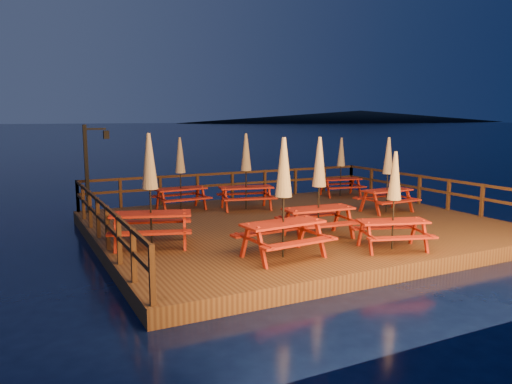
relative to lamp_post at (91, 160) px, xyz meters
The scene contains 14 objects.
ground 7.39m from the lamp_post, 40.16° to the right, with size 500.00×500.00×0.00m, color black.
deck 7.33m from the lamp_post, 40.16° to the right, with size 12.00×10.00×0.40m, color #452916.
deck_piles 7.48m from the lamp_post, 40.16° to the right, with size 11.44×9.44×1.40m.
railing 6.15m from the lamp_post, 27.22° to the right, with size 11.80×9.75×1.10m.
lamp_post is the anchor object (origin of this frame).
headland_right 295.09m from the lamp_post, 49.82° to the left, with size 230.40×86.40×7.00m, color black.
picnic_table_0 5.31m from the lamp_post, 20.82° to the right, with size 2.17×1.92×2.69m.
picnic_table_1 10.15m from the lamp_post, 26.47° to the right, with size 1.85×1.54×2.58m.
picnic_table_2 5.46m from the lamp_post, 83.79° to the right, with size 2.43×2.20×2.87m.
picnic_table_3 3.04m from the lamp_post, 17.77° to the right, with size 1.85×1.54×2.55m.
picnic_table_4 8.40m from the lamp_post, 68.53° to the right, with size 2.09×1.78×2.81m.
picnic_table_5 9.81m from the lamp_post, ahead, with size 1.88×1.63×2.41m.
picnic_table_6 10.25m from the lamp_post, 55.12° to the right, with size 2.05×1.85×2.43m.
picnic_table_7 8.18m from the lamp_post, 53.15° to the right, with size 2.02×1.70×2.73m.
Camera 1 is at (-7.99, -13.10, 3.68)m, focal length 35.00 mm.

